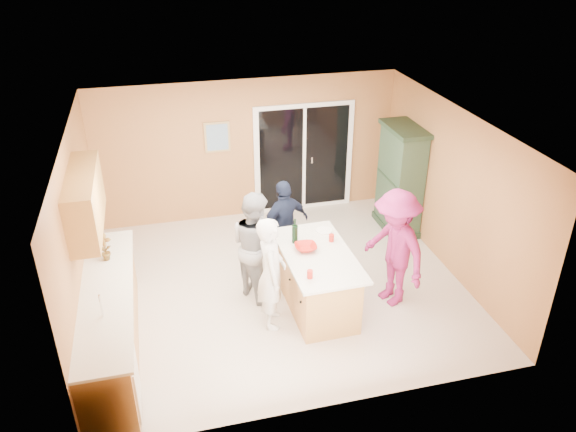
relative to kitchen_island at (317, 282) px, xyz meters
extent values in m
plane|color=beige|center=(-0.39, 0.64, -0.43)|extent=(5.50, 5.50, 0.00)
cube|color=silver|center=(-0.39, 0.64, 2.17)|extent=(5.50, 5.00, 0.10)
cube|color=#E29B5D|center=(-0.39, 3.14, 0.87)|extent=(5.50, 0.10, 2.60)
cube|color=#E29B5D|center=(-0.39, -1.86, 0.87)|extent=(5.50, 0.10, 2.60)
cube|color=#E29B5D|center=(-3.14, 0.64, 0.87)|extent=(0.10, 5.00, 2.60)
cube|color=#E29B5D|center=(2.36, 0.64, 0.87)|extent=(0.10, 5.00, 2.60)
cube|color=#C0864A|center=(-2.84, -0.26, 0.02)|extent=(0.60, 3.00, 0.90)
cube|color=white|center=(-2.83, -1.36, -0.03)|extent=(0.62, 0.60, 0.72)
cube|color=silver|center=(-2.83, -0.26, 0.49)|extent=(0.65, 3.05, 0.04)
cylinder|color=silver|center=(-2.84, -0.76, 0.66)|extent=(0.02, 0.02, 0.30)
cube|color=#C0864A|center=(-2.97, 0.44, 1.45)|extent=(0.35, 1.60, 0.75)
cube|color=white|center=(0.66, 3.11, 0.62)|extent=(1.90, 0.05, 2.10)
cube|color=black|center=(0.66, 3.09, 0.62)|extent=(1.70, 0.03, 1.94)
cube|color=white|center=(0.66, 3.09, 0.62)|extent=(0.06, 0.04, 1.94)
cube|color=silver|center=(0.81, 3.08, 0.57)|extent=(0.02, 0.03, 0.12)
cube|color=tan|center=(-0.94, 3.12, 1.17)|extent=(0.46, 0.03, 0.56)
cube|color=#44698D|center=(-0.94, 3.11, 1.17)|extent=(0.38, 0.02, 0.48)
cube|color=#C0864A|center=(0.00, 0.00, 0.01)|extent=(0.83, 1.55, 0.87)
cube|color=silver|center=(0.00, 0.00, 0.46)|extent=(0.98, 1.75, 0.04)
cube|color=black|center=(0.00, 0.00, -0.38)|extent=(0.75, 1.47, 0.10)
cube|color=#213523|center=(2.10, 1.93, -0.37)|extent=(0.54, 1.02, 0.12)
cube|color=#375339|center=(2.10, 1.93, 0.53)|extent=(0.48, 0.96, 1.80)
cube|color=#213523|center=(2.10, 1.93, 1.47)|extent=(0.56, 1.06, 0.08)
imported|color=silver|center=(-0.71, -0.19, 0.40)|extent=(0.49, 0.66, 1.65)
imported|color=#A0A0A2|center=(-0.78, 0.55, 0.41)|extent=(0.92, 1.01, 1.67)
imported|color=#181D35|center=(-0.19, 1.18, 0.33)|extent=(0.96, 0.67, 1.51)
imported|color=#94205C|center=(1.11, -0.11, 0.47)|extent=(0.97, 1.30, 1.79)
imported|color=#B31E13|center=(-0.14, 0.14, 0.52)|extent=(0.33, 0.33, 0.08)
imported|color=#A11710|center=(-2.84, 0.49, 0.70)|extent=(0.23, 0.19, 0.38)
cylinder|color=#B31E13|center=(0.29, 0.27, 0.54)|extent=(0.09, 0.09, 0.11)
cylinder|color=#B31E13|center=(-0.27, -0.55, 0.54)|extent=(0.09, 0.09, 0.11)
cylinder|color=black|center=(-0.23, 0.37, 0.62)|extent=(0.09, 0.09, 0.27)
cylinder|color=black|center=(-0.23, 0.37, 0.81)|extent=(0.03, 0.03, 0.10)
cylinder|color=silver|center=(0.27, 0.59, 0.49)|extent=(0.32, 0.32, 0.02)
camera|label=1|loc=(-2.02, -6.34, 4.62)|focal=35.00mm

